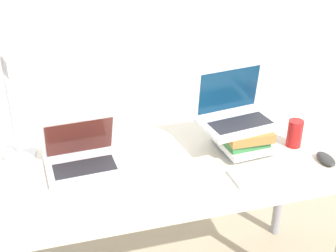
{
  "coord_description": "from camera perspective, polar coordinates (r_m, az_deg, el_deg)",
  "views": [
    {
      "loc": [
        -0.47,
        -1.22,
        1.82
      ],
      "look_at": [
        -0.03,
        0.33,
        0.94
      ],
      "focal_mm": 50.0,
      "sensor_mm": 36.0,
      "label": 1
    }
  ],
  "objects": [
    {
      "name": "book_stack",
      "position": [
        2.03,
        9.03,
        -1.28
      ],
      "size": [
        0.23,
        0.26,
        0.12
      ],
      "color": "#235693",
      "rests_on": "desk"
    },
    {
      "name": "desk_lamp",
      "position": [
        1.87,
        -17.46,
        7.71
      ],
      "size": [
        0.23,
        0.2,
        0.58
      ],
      "color": "silver",
      "rests_on": "desk"
    },
    {
      "name": "soda_can",
      "position": [
        2.1,
        15.19,
        -0.87
      ],
      "size": [
        0.07,
        0.07,
        0.12
      ],
      "color": "red",
      "rests_on": "desk"
    },
    {
      "name": "mouse",
      "position": [
        2.05,
        18.69,
        -3.81
      ],
      "size": [
        0.06,
        0.11,
        0.03
      ],
      "color": "#2D2D2D",
      "rests_on": "desk"
    },
    {
      "name": "wireless_keyboard",
      "position": [
        1.91,
        12.21,
        -5.58
      ],
      "size": [
        0.32,
        0.13,
        0.01
      ],
      "color": "silver",
      "rests_on": "desk"
    },
    {
      "name": "laptop_on_books",
      "position": [
        2.0,
        8.21,
        1.7
      ],
      "size": [
        0.34,
        0.26,
        0.23
      ],
      "color": "silver",
      "rests_on": "book_stack"
    },
    {
      "name": "laptop_left",
      "position": [
        1.93,
        -10.37,
        -3.74
      ],
      "size": [
        0.31,
        0.24,
        0.22
      ],
      "color": "silver",
      "rests_on": "desk"
    },
    {
      "name": "desk",
      "position": [
        1.99,
        0.8,
        -6.74
      ],
      "size": [
        1.49,
        0.67,
        0.76
      ],
      "color": "beige",
      "rests_on": "ground_plane"
    }
  ]
}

